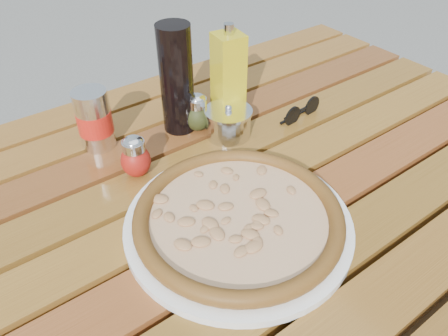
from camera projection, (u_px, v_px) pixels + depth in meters
table at (230, 217)px, 0.82m from camera, size 1.40×0.90×0.75m
plate at (238, 223)px, 0.69m from camera, size 0.43×0.43×0.01m
pizza at (238, 216)px, 0.68m from camera, size 0.34×0.34×0.03m
pepper_shaker at (135, 157)px, 0.77m from camera, size 0.07×0.07×0.08m
oregano_shaker at (197, 113)px, 0.89m from camera, size 0.06×0.06×0.08m
dark_bottle at (177, 80)px, 0.85m from camera, size 0.08×0.08×0.22m
soda_can at (94, 120)px, 0.83m from camera, size 0.08×0.08×0.12m
olive_oil_cruet at (228, 79)px, 0.88m from camera, size 0.06×0.06×0.21m
parmesan_tin at (228, 122)px, 0.88m from camera, size 0.12×0.12×0.07m
sunglasses at (301, 111)px, 0.94m from camera, size 0.11×0.03×0.04m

